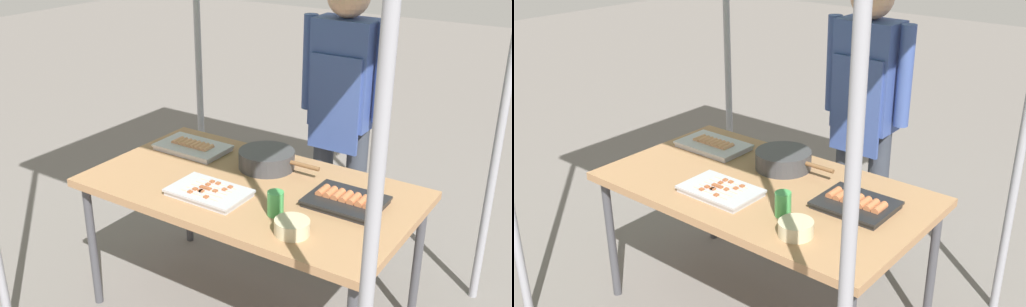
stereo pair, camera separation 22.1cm
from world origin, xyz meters
The scene contains 8 objects.
stall_table centered at (0.00, 0.00, 0.70)m, with size 1.60×0.90×0.75m.
tray_grilled_sausages centered at (-0.52, 0.19, 0.77)m, with size 0.39×0.24×0.05m.
tray_meat_skewers centered at (-0.10, -0.20, 0.77)m, with size 0.37×0.24×0.04m.
tray_pork_links centered at (0.48, 0.07, 0.77)m, with size 0.34×0.27×0.06m.
cooking_wok centered at (-0.05, 0.22, 0.80)m, with size 0.45×0.29×0.09m.
condiment_bowl centered at (0.40, -0.29, 0.78)m, with size 0.15×0.15×0.06m, color #BFB28C.
drink_cup_near_edge centered at (0.26, -0.19, 0.81)m, with size 0.07×0.07×0.11m, color #3F994C.
vendor_woman centered at (0.11, 0.77, 1.01)m, with size 0.52×0.24×1.68m.
Camera 1 is at (1.48, -2.16, 2.02)m, focal length 41.90 mm.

